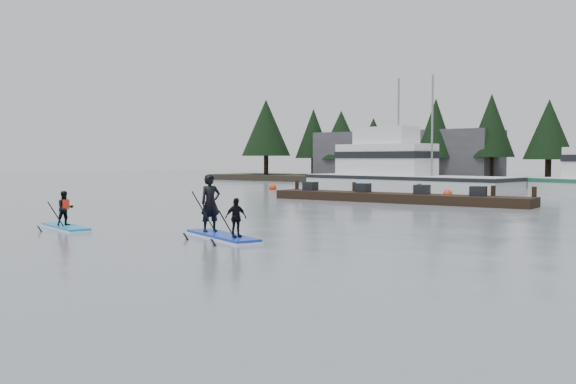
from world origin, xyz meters
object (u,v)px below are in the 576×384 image
Objects in this scene: floating_dock at (396,198)px; paddleboard_solo at (65,216)px; fishing_boat_large at (401,182)px; paddleboard_duo at (219,217)px.

floating_dock is 18.63m from paddleboard_solo.
fishing_boat_large is at bearing 109.59° from paddleboard_solo.
paddleboard_duo is at bearing 28.40° from paddleboard_solo.
fishing_boat_large is 5.36× the size of paddleboard_solo.
fishing_boat_large reaches higher than paddleboard_solo.
fishing_boat_large reaches higher than paddleboard_duo.
paddleboard_solo is at bearing -145.82° from paddleboard_duo.
paddleboard_solo is 6.00m from paddleboard_duo.
paddleboard_solo is 0.86× the size of paddleboard_duo.
paddleboard_duo is (2.88, -17.05, 0.39)m from floating_dock.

